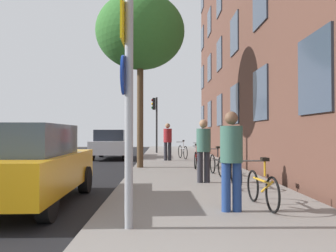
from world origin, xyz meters
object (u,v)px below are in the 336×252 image
object	(u,v)px
bicycle_3	(197,158)
pedestrian_2	(168,139)
bicycle_1	(236,172)
pedestrian_1	(203,146)
bicycle_5	(183,151)
tree_near	(140,32)
pedestrian_0	(231,154)
bicycle_4	(199,154)
car_1	(112,144)
traffic_light	(155,115)
bicycle_2	(217,164)
bicycle_0	(262,188)
sign_post	(127,90)
car_0	(27,164)

from	to	relation	value
bicycle_3	pedestrian_2	distance (m)	3.85
bicycle_1	pedestrian_1	world-z (taller)	pedestrian_1
bicycle_5	tree_near	bearing A→B (deg)	-112.92
pedestrian_2	pedestrian_0	bearing A→B (deg)	-85.41
bicycle_1	bicycle_5	size ratio (longest dim) A/B	1.05
bicycle_4	car_1	bearing A→B (deg)	138.75
bicycle_5	pedestrian_1	xyz separation A→B (m)	(0.03, -8.84, 0.60)
traffic_light	pedestrian_0	world-z (taller)	traffic_light
bicycle_2	pedestrian_2	xyz separation A→B (m)	(-1.45, 6.04, 0.68)
traffic_light	bicycle_0	distance (m)	17.90
bicycle_4	traffic_light	bearing A→B (deg)	104.93
bicycle_3	pedestrian_0	xyz separation A→B (m)	(-0.16, -7.56, 0.61)
bicycle_1	pedestrian_0	xyz separation A→B (m)	(-0.65, -2.76, 0.62)
sign_post	pedestrian_0	xyz separation A→B (m)	(1.68, 1.03, -0.97)
bicycle_3	bicycle_4	size ratio (longest dim) A/B	0.99
sign_post	traffic_light	world-z (taller)	traffic_light
bicycle_0	pedestrian_0	xyz separation A→B (m)	(-0.63, -0.36, 0.63)
traffic_light	bicycle_0	xyz separation A→B (m)	(2.26, -17.61, -2.23)
pedestrian_0	car_0	world-z (taller)	pedestrian_0
traffic_light	bicycle_3	distance (m)	10.80
tree_near	bicycle_2	world-z (taller)	tree_near
sign_post	bicycle_1	size ratio (longest dim) A/B	2.00
bicycle_4	pedestrian_1	size ratio (longest dim) A/B	1.00
bicycle_4	pedestrian_0	size ratio (longest dim) A/B	1.00
bicycle_3	car_0	world-z (taller)	car_0
pedestrian_2	bicycle_2	bearing A→B (deg)	-76.48
pedestrian_2	tree_near	bearing A→B (deg)	-108.29
bicycle_1	bicycle_3	size ratio (longest dim) A/B	0.99
bicycle_1	car_1	distance (m)	12.07
bicycle_4	sign_post	bearing A→B (deg)	-101.26
tree_near	bicycle_2	distance (m)	6.15
pedestrian_0	car_1	distance (m)	14.46
bicycle_1	pedestrian_2	xyz separation A→B (m)	(-1.55, 8.44, 0.68)
pedestrian_1	traffic_light	bearing A→B (deg)	96.21
traffic_light	sign_post	bearing A→B (deg)	-90.15
car_0	car_1	xyz separation A→B (m)	(-0.10, 12.81, 0.00)
tree_near	bicycle_2	xyz separation A→B (m)	(2.59, -2.61, -4.94)
tree_near	bicycle_0	world-z (taller)	tree_near
traffic_light	car_1	world-z (taller)	traffic_light
bicycle_3	bicycle_4	world-z (taller)	bicycle_4
bicycle_1	bicycle_5	xyz separation A→B (m)	(-0.75, 9.60, 0.02)
bicycle_3	bicycle_1	bearing A→B (deg)	-84.15
sign_post	pedestrian_0	bearing A→B (deg)	31.39
bicycle_3	car_1	world-z (taller)	car_1
car_1	bicycle_4	bearing A→B (deg)	-41.25
bicycle_3	car_0	xyz separation A→B (m)	(-4.05, -6.47, 0.36)
traffic_light	pedestrian_1	bearing A→B (deg)	-83.79
sign_post	pedestrian_1	bearing A→B (deg)	70.36
bicycle_4	pedestrian_2	bearing A→B (deg)	138.57
sign_post	bicycle_2	world-z (taller)	sign_post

